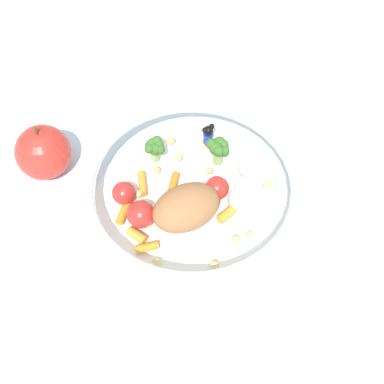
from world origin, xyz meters
The scene contains 3 objects.
ground_plane centered at (0.00, 0.00, 0.00)m, with size 2.40×2.40×0.00m, color silver.
food_container centered at (-0.01, 0.01, 0.03)m, with size 0.25×0.25×0.06m.
loose_apple centered at (-0.09, -0.17, 0.03)m, with size 0.07×0.07×0.08m.
Camera 1 is at (0.36, -0.03, 0.57)m, focal length 52.16 mm.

